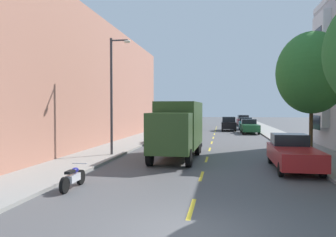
{
  "coord_description": "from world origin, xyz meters",
  "views": [
    {
      "loc": [
        0.93,
        -8.15,
        3.11
      ],
      "look_at": [
        -3.51,
        18.92,
        2.26
      ],
      "focal_mm": 35.49,
      "sensor_mm": 36.0,
      "label": 1
    }
  ],
  "objects": [
    {
      "name": "parked_pickup_teal",
      "position": [
        4.36,
        41.9,
        0.83
      ],
      "size": [
        2.13,
        5.35,
        1.73
      ],
      "color": "#195B60",
      "rests_on": "ground_plane"
    },
    {
      "name": "lane_centerline_dashes",
      "position": [
        0.0,
        24.5,
        0.0
      ],
      "size": [
        0.14,
        47.2,
        0.01
      ],
      "color": "yellow",
      "rests_on": "ground_plane"
    },
    {
      "name": "moving_black_sedan",
      "position": [
        1.8,
        38.58,
        0.99
      ],
      "size": [
        1.95,
        4.8,
        1.93
      ],
      "color": "black",
      "rests_on": "ground_plane"
    },
    {
      "name": "street_lamp",
      "position": [
        -5.96,
        12.26,
        4.41
      ],
      "size": [
        1.35,
        0.28,
        7.44
      ],
      "color": "#38383D",
      "rests_on": "sidewalk_left"
    },
    {
      "name": "parked_motorcycle",
      "position": [
        -4.75,
        3.81,
        0.41
      ],
      "size": [
        0.62,
        2.05,
        0.9
      ],
      "color": "black",
      "rests_on": "ground_plane"
    },
    {
      "name": "ground_plane",
      "position": [
        0.0,
        30.0,
        0.0
      ],
      "size": [
        160.0,
        160.0,
        0.0
      ],
      "primitive_type": "plane",
      "color": "#4C4C4F"
    },
    {
      "name": "parked_suv_charcoal",
      "position": [
        -4.35,
        39.62,
        0.99
      ],
      "size": [
        2.01,
        4.82,
        1.93
      ],
      "color": "#333338",
      "rests_on": "ground_plane"
    },
    {
      "name": "parked_sedan_sky",
      "position": [
        -4.23,
        21.05,
        0.75
      ],
      "size": [
        1.9,
        4.54,
        1.43
      ],
      "color": "#7A9EC6",
      "rests_on": "ground_plane"
    },
    {
      "name": "parked_sedan_white",
      "position": [
        -4.37,
        28.83,
        0.75
      ],
      "size": [
        1.81,
        4.51,
        1.43
      ],
      "color": "silver",
      "rests_on": "ground_plane"
    },
    {
      "name": "parked_pickup_orange",
      "position": [
        -4.2,
        49.3,
        0.83
      ],
      "size": [
        2.11,
        5.34,
        1.73
      ],
      "color": "orange",
      "rests_on": "ground_plane"
    },
    {
      "name": "parked_pickup_red",
      "position": [
        4.48,
        9.47,
        0.83
      ],
      "size": [
        2.05,
        5.32,
        1.73
      ],
      "color": "#AD1E1E",
      "rests_on": "ground_plane"
    },
    {
      "name": "apartment_block_opposite",
      "position": [
        -13.7,
        20.0,
        5.22
      ],
      "size": [
        10.0,
        36.0,
        10.44
      ],
      "primitive_type": "cube",
      "color": "#B27560",
      "rests_on": "ground_plane"
    },
    {
      "name": "sidewalk_right",
      "position": [
        7.1,
        28.0,
        0.07
      ],
      "size": [
        3.2,
        120.0,
        0.14
      ],
      "primitive_type": "cube",
      "color": "gray",
      "rests_on": "ground_plane"
    },
    {
      "name": "street_tree_second",
      "position": [
        6.4,
        13.69,
        5.31
      ],
      "size": [
        4.32,
        4.32,
        7.72
      ],
      "color": "#47331E",
      "rests_on": "sidewalk_right"
    },
    {
      "name": "sidewalk_left",
      "position": [
        -7.1,
        28.0,
        0.07
      ],
      "size": [
        3.2,
        120.0,
        0.14
      ],
      "primitive_type": "cube",
      "color": "gray",
      "rests_on": "ground_plane"
    },
    {
      "name": "parked_suv_burgundy",
      "position": [
        4.49,
        50.78,
        0.99
      ],
      "size": [
        2.05,
        4.84,
        1.93
      ],
      "color": "maroon",
      "rests_on": "ground_plane"
    },
    {
      "name": "parked_pickup_forest",
      "position": [
        4.26,
        33.97,
        0.83
      ],
      "size": [
        2.07,
        5.33,
        1.73
      ],
      "color": "#194C28",
      "rests_on": "ground_plane"
    },
    {
      "name": "delivery_box_truck",
      "position": [
        -1.79,
        12.48,
        1.97
      ],
      "size": [
        2.57,
        7.83,
        3.51
      ],
      "color": "#2D471E",
      "rests_on": "ground_plane"
    }
  ]
}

